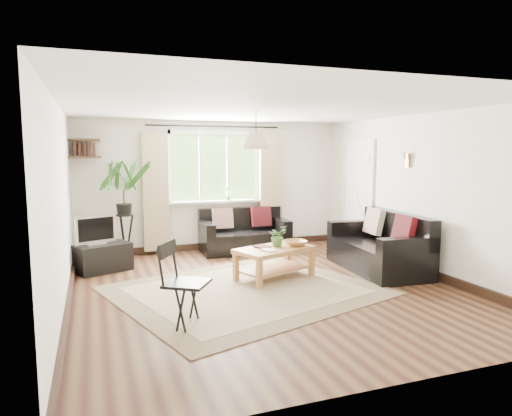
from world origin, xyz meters
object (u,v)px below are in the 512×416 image
object	(u,v)px
sofa_right	(378,243)
palm_stand	(124,210)
folding_chair	(187,285)
sofa_back	(245,232)
coffee_table	(275,263)
tv_stand	(103,258)

from	to	relation	value
sofa_right	palm_stand	size ratio (longest dim) A/B	1.06
sofa_right	folding_chair	size ratio (longest dim) A/B	2.01
sofa_back	palm_stand	size ratio (longest dim) A/B	0.94
sofa_back	coffee_table	bearing A→B (deg)	-93.20
sofa_right	folding_chair	distance (m)	3.50
palm_stand	folding_chair	distance (m)	3.37
coffee_table	folding_chair	size ratio (longest dim) A/B	1.25
coffee_table	sofa_right	bearing A→B (deg)	-2.70
coffee_table	folding_chair	world-z (taller)	folding_chair
coffee_table	folding_chair	bearing A→B (deg)	-138.37
sofa_back	coffee_table	size ratio (longest dim) A/B	1.42
tv_stand	folding_chair	world-z (taller)	folding_chair
folding_chair	palm_stand	bearing A→B (deg)	39.45
sofa_back	tv_stand	distance (m)	2.58
tv_stand	palm_stand	size ratio (longest dim) A/B	0.47
tv_stand	folding_chair	xyz separation A→B (m)	(0.78, -2.65, 0.23)
tv_stand	folding_chair	size ratio (longest dim) A/B	0.89
sofa_back	palm_stand	xyz separation A→B (m)	(-2.12, 0.07, 0.48)
coffee_table	sofa_back	bearing A→B (deg)	84.98
coffee_table	palm_stand	distance (m)	2.82
coffee_table	palm_stand	bearing A→B (deg)	135.22
sofa_right	tv_stand	world-z (taller)	sofa_right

